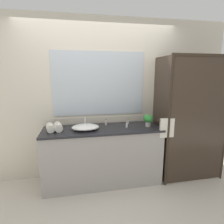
# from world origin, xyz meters

# --- Properties ---
(ground_plane) EXTENTS (8.00, 8.00, 0.00)m
(ground_plane) POSITION_xyz_m (0.00, 0.00, 0.00)
(ground_plane) COLOR beige
(wall_back_with_mirror) EXTENTS (4.40, 0.06, 2.60)m
(wall_back_with_mirror) POSITION_xyz_m (0.00, 0.34, 1.31)
(wall_back_with_mirror) COLOR beige
(wall_back_with_mirror) RESTS_ON ground_plane
(vanity_cabinet) EXTENTS (1.80, 0.58, 0.90)m
(vanity_cabinet) POSITION_xyz_m (0.00, 0.01, 0.45)
(vanity_cabinet) COLOR #9E9993
(vanity_cabinet) RESTS_ON ground_plane
(shower_enclosure) EXTENTS (1.20, 0.59, 2.00)m
(shower_enclosure) POSITION_xyz_m (1.28, -0.19, 1.02)
(shower_enclosure) COLOR #2D2319
(shower_enclosure) RESTS_ON ground_plane
(sink_basin) EXTENTS (0.41, 0.31, 0.08)m
(sink_basin) POSITION_xyz_m (-0.26, -0.02, 0.94)
(sink_basin) COLOR white
(sink_basin) RESTS_ON vanity_cabinet
(faucet) EXTENTS (0.17, 0.14, 0.14)m
(faucet) POSITION_xyz_m (-0.26, 0.14, 0.95)
(faucet) COLOR silver
(faucet) RESTS_ON vanity_cabinet
(potted_plant) EXTENTS (0.16, 0.16, 0.19)m
(potted_plant) POSITION_xyz_m (0.73, -0.03, 1.02)
(potted_plant) COLOR beige
(potted_plant) RESTS_ON vanity_cabinet
(amenity_bottle_conditioner) EXTENTS (0.03, 0.03, 0.08)m
(amenity_bottle_conditioner) POSITION_xyz_m (0.38, -0.03, 0.94)
(amenity_bottle_conditioner) COLOR white
(amenity_bottle_conditioner) RESTS_ON vanity_cabinet
(amenity_bottle_shampoo) EXTENTS (0.03, 0.03, 0.08)m
(amenity_bottle_shampoo) POSITION_xyz_m (0.46, 0.20, 0.94)
(amenity_bottle_shampoo) COLOR white
(amenity_bottle_shampoo) RESTS_ON vanity_cabinet
(amenity_bottle_lotion) EXTENTS (0.03, 0.03, 0.10)m
(amenity_bottle_lotion) POSITION_xyz_m (0.08, 0.17, 0.95)
(amenity_bottle_lotion) COLOR silver
(amenity_bottle_lotion) RESTS_ON vanity_cabinet
(rolled_towel_near_edge) EXTENTS (0.15, 0.22, 0.11)m
(rolled_towel_near_edge) POSITION_xyz_m (-0.76, -0.01, 0.95)
(rolled_towel_near_edge) COLOR silver
(rolled_towel_near_edge) RESTS_ON vanity_cabinet
(rolled_towel_middle) EXTENTS (0.15, 0.22, 0.11)m
(rolled_towel_middle) POSITION_xyz_m (-0.65, 0.01, 0.96)
(rolled_towel_middle) COLOR silver
(rolled_towel_middle) RESTS_ON vanity_cabinet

